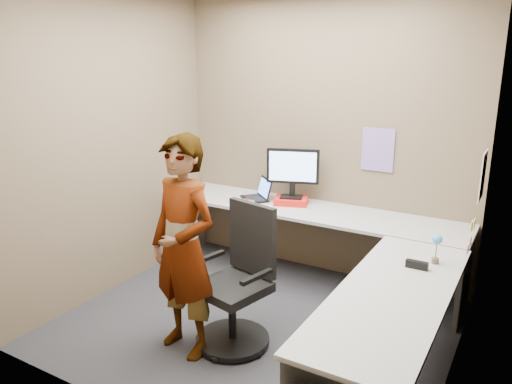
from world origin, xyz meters
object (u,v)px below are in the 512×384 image
Objects in this scene: person at (183,247)px; office_chair at (238,290)px; monitor at (293,169)px; desk at (325,252)px.

office_chair is at bearing 54.53° from person.
monitor is at bearing 97.69° from person.
office_chair is 0.65× the size of person.
office_chair is 0.55m from person.
person is at bearing -122.55° from office_chair.
person reaches higher than desk.
monitor is 1.50m from office_chair.
office_chair is (-0.42, -0.67, -0.15)m from desk.
monitor is 0.46× the size of office_chair.
person is at bearing -126.69° from desk.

